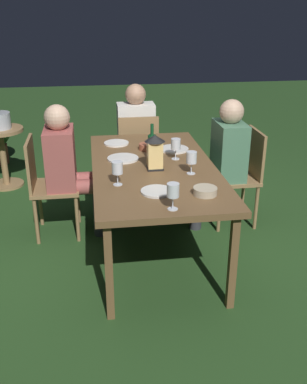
{
  "coord_description": "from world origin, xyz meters",
  "views": [
    {
      "loc": [
        -3.21,
        0.46,
        1.91
      ],
      "look_at": [
        0.0,
        0.0,
        0.52
      ],
      "focal_mm": 41.63,
      "sensor_mm": 36.0,
      "label": 1
    }
  ],
  "objects_px": {
    "chair_side_right_b": "(47,182)",
    "green_bottle_on_table": "(152,146)",
    "lantern_centerpiece": "(155,150)",
    "wine_glass_b": "(176,145)",
    "chair_side_left_b": "(242,172)",
    "chair_head_far": "(138,151)",
    "wine_glass_c": "(173,192)",
    "plate_d": "(116,143)",
    "side_table": "(2,148)",
    "person_in_cream": "(135,132)",
    "plate_b": "(174,149)",
    "bowl_olives": "(205,191)",
    "wine_glass_d": "(192,159)",
    "person_in_rust": "(69,165)",
    "plate_c": "(123,158)",
    "dining_table": "(154,172)",
    "wine_glass_a": "(117,169)",
    "person_in_green": "(222,157)",
    "bowl_bread": "(146,146)",
    "plate_a": "(157,191)"
  },
  "relations": [
    {
      "from": "wine_glass_a",
      "to": "plate_d",
      "type": "distance_m",
      "value": 0.97
    },
    {
      "from": "person_in_cream",
      "to": "green_bottle_on_table",
      "type": "bearing_deg",
      "value": -179.52
    },
    {
      "from": "person_in_rust",
      "to": "plate_c",
      "type": "bearing_deg",
      "value": -116.52
    },
    {
      "from": "chair_side_right_b",
      "to": "green_bottle_on_table",
      "type": "bearing_deg",
      "value": -106.27
    },
    {
      "from": "lantern_centerpiece",
      "to": "wine_glass_b",
      "type": "height_order",
      "value": "lantern_centerpiece"
    },
    {
      "from": "chair_head_far",
      "to": "bowl_bread",
      "type": "height_order",
      "value": "chair_head_far"
    },
    {
      "from": "chair_side_right_b",
      "to": "plate_a",
      "type": "xyz_separation_m",
      "value": [
        -0.93,
        -0.81,
        0.26
      ]
    },
    {
      "from": "plate_d",
      "to": "side_table",
      "type": "height_order",
      "value": "plate_d"
    },
    {
      "from": "side_table",
      "to": "wine_glass_b",
      "type": "bearing_deg",
      "value": -132.3
    },
    {
      "from": "wine_glass_d",
      "to": "chair_side_right_b",
      "type": "bearing_deg",
      "value": 61.0
    },
    {
      "from": "chair_side_left_b",
      "to": "plate_a",
      "type": "relative_size",
      "value": 4.05
    },
    {
      "from": "chair_side_left_b",
      "to": "plate_b",
      "type": "height_order",
      "value": "chair_side_left_b"
    },
    {
      "from": "chair_head_far",
      "to": "chair_side_left_b",
      "type": "bearing_deg",
      "value": -130.8
    },
    {
      "from": "chair_head_far",
      "to": "wine_glass_a",
      "type": "height_order",
      "value": "wine_glass_a"
    },
    {
      "from": "chair_side_left_b",
      "to": "chair_head_far",
      "type": "bearing_deg",
      "value": 49.2
    },
    {
      "from": "person_in_green",
      "to": "bowl_olives",
      "type": "xyz_separation_m",
      "value": [
        -1.01,
        0.41,
        0.13
      ]
    },
    {
      "from": "plate_c",
      "to": "bowl_bread",
      "type": "distance_m",
      "value": 0.32
    },
    {
      "from": "wine_glass_d",
      "to": "plate_a",
      "type": "xyz_separation_m",
      "value": [
        -0.31,
        0.3,
        -0.11
      ]
    },
    {
      "from": "plate_d",
      "to": "bowl_bread",
      "type": "height_order",
      "value": "bowl_bread"
    },
    {
      "from": "wine_glass_b",
      "to": "wine_glass_a",
      "type": "bearing_deg",
      "value": 134.02
    },
    {
      "from": "plate_a",
      "to": "side_table",
      "type": "bearing_deg",
      "value": 32.92
    },
    {
      "from": "lantern_centerpiece",
      "to": "wine_glass_d",
      "type": "bearing_deg",
      "value": -119.45
    },
    {
      "from": "wine_glass_d",
      "to": "chair_head_far",
      "type": "bearing_deg",
      "value": 10.39
    },
    {
      "from": "chair_side_right_b",
      "to": "green_bottle_on_table",
      "type": "xyz_separation_m",
      "value": [
        -0.25,
        -0.87,
        0.36
      ]
    },
    {
      "from": "chair_side_left_b",
      "to": "green_bottle_on_table",
      "type": "xyz_separation_m",
      "value": [
        -0.25,
        0.85,
        0.36
      ]
    },
    {
      "from": "plate_d",
      "to": "bowl_bread",
      "type": "relative_size",
      "value": 1.63
    },
    {
      "from": "wine_glass_b",
      "to": "wine_glass_c",
      "type": "distance_m",
      "value": 0.94
    },
    {
      "from": "person_in_cream",
      "to": "plate_b",
      "type": "xyz_separation_m",
      "value": [
        -0.98,
        -0.23,
        0.11
      ]
    },
    {
      "from": "person_in_cream",
      "to": "wine_glass_d",
      "type": "xyz_separation_m",
      "value": [
        -1.56,
        -0.25,
        0.22
      ]
    },
    {
      "from": "lantern_centerpiece",
      "to": "plate_d",
      "type": "bearing_deg",
      "value": 19.89
    },
    {
      "from": "person_in_cream",
      "to": "plate_c",
      "type": "distance_m",
      "value": 1.19
    },
    {
      "from": "chair_head_far",
      "to": "wine_glass_d",
      "type": "bearing_deg",
      "value": -169.61
    },
    {
      "from": "wine_glass_a",
      "to": "side_table",
      "type": "xyz_separation_m",
      "value": [
        1.97,
        1.14,
        -0.42
      ]
    },
    {
      "from": "dining_table",
      "to": "wine_glass_c",
      "type": "bearing_deg",
      "value": -179.63
    },
    {
      "from": "wine_glass_c",
      "to": "person_in_rust",
      "type": "bearing_deg",
      "value": 29.28
    },
    {
      "from": "person_in_cream",
      "to": "side_table",
      "type": "relative_size",
      "value": 1.75
    },
    {
      "from": "person_in_green",
      "to": "chair_head_far",
      "type": "xyz_separation_m",
      "value": [
        0.74,
        0.67,
        -0.15
      ]
    },
    {
      "from": "dining_table",
      "to": "wine_glass_d",
      "type": "distance_m",
      "value": 0.37
    },
    {
      "from": "person_in_green",
      "to": "chair_side_left_b",
      "type": "bearing_deg",
      "value": -90.0
    },
    {
      "from": "person_in_cream",
      "to": "dining_table",
      "type": "bearing_deg",
      "value": -180.0
    },
    {
      "from": "person_in_cream",
      "to": "wine_glass_c",
      "type": "height_order",
      "value": "person_in_cream"
    },
    {
      "from": "person_in_green",
      "to": "plate_b",
      "type": "height_order",
      "value": "person_in_green"
    },
    {
      "from": "green_bottle_on_table",
      "to": "chair_side_left_b",
      "type": "bearing_deg",
      "value": -73.37
    },
    {
      "from": "person_in_green",
      "to": "wine_glass_a",
      "type": "bearing_deg",
      "value": 128.02
    },
    {
      "from": "wine_glass_c",
      "to": "bowl_olives",
      "type": "relative_size",
      "value": 1.07
    },
    {
      "from": "side_table",
      "to": "bowl_olives",
      "type": "bearing_deg",
      "value": -142.64
    },
    {
      "from": "bowl_bread",
      "to": "plate_d",
      "type": "bearing_deg",
      "value": 50.56
    },
    {
      "from": "wine_glass_c",
      "to": "wine_glass_b",
      "type": "bearing_deg",
      "value": -11.78
    },
    {
      "from": "wine_glass_a",
      "to": "person_in_rust",
      "type": "bearing_deg",
      "value": 25.89
    },
    {
      "from": "chair_side_right_b",
      "to": "wine_glass_d",
      "type": "relative_size",
      "value": 5.15
    }
  ]
}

